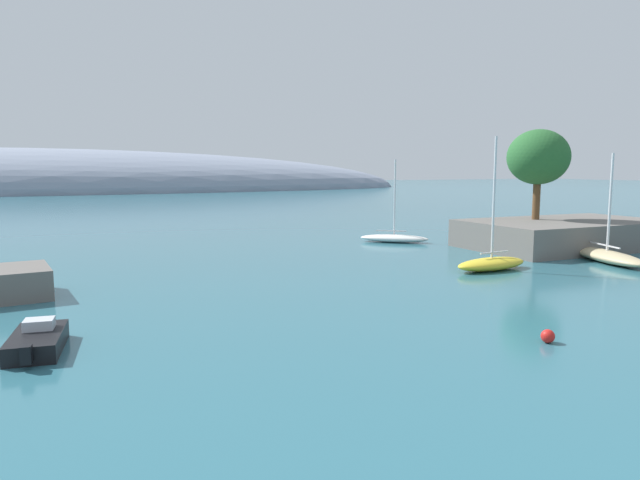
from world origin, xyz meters
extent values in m
cube|color=#66605B|center=(26.45, 32.85, 1.21)|extent=(17.70, 10.31, 2.41)
cylinder|color=brown|center=(24.61, 34.65, 4.05)|extent=(0.65, 0.65, 3.28)
ellipsoid|color=#28602D|center=(24.61, 34.65, 8.00)|extent=(5.43, 5.43, 4.89)
ellipsoid|color=gray|center=(-29.12, 193.29, 0.00)|extent=(267.13, 69.27, 26.53)
ellipsoid|color=yellow|center=(12.53, 26.38, 0.43)|extent=(6.08, 2.63, 0.87)
cylinder|color=silver|center=(12.53, 26.38, 5.00)|extent=(0.17, 0.17, 8.26)
cube|color=silver|center=(12.80, 26.40, 1.22)|extent=(2.66, 0.35, 0.10)
ellipsoid|color=white|center=(14.36, 42.09, 0.37)|extent=(6.24, 5.64, 0.74)
cylinder|color=silver|center=(14.36, 42.09, 4.28)|extent=(0.16, 0.16, 7.08)
cube|color=silver|center=(14.14, 42.28, 1.09)|extent=(2.31, 1.94, 0.10)
ellipsoid|color=#C6B284|center=(22.80, 25.58, 0.44)|extent=(4.91, 8.77, 0.89)
cylinder|color=silver|center=(22.80, 25.58, 4.50)|extent=(0.19, 0.19, 7.22)
cube|color=silver|center=(22.92, 25.94, 1.24)|extent=(1.30, 3.64, 0.10)
cube|color=black|center=(-15.38, 19.63, 0.36)|extent=(2.26, 3.95, 0.71)
cube|color=black|center=(-15.65, 17.52, 0.53)|extent=(0.41, 0.48, 0.64)
cube|color=#B2B7C1|center=(-15.31, 20.19, 0.91)|extent=(1.19, 1.03, 0.40)
sphere|color=red|center=(3.29, 12.36, 0.28)|extent=(0.55, 0.55, 0.55)
camera|label=1|loc=(-14.21, -4.20, 6.96)|focal=32.08mm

